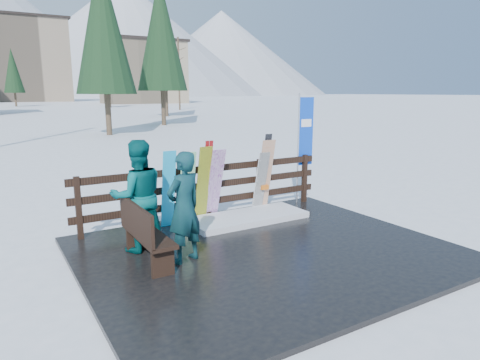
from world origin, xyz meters
TOP-DOWN VIEW (x-y plane):
  - ground at (0.00, 0.00)m, footprint 700.00×700.00m
  - deck at (0.00, 0.00)m, footprint 6.00×5.00m
  - fence at (0.00, 2.20)m, footprint 5.60×0.10m
  - snow_patch at (0.60, 1.60)m, footprint 2.50×1.00m
  - bench at (-1.98, 0.50)m, footprint 0.40×1.50m
  - snowboard_0 at (-0.97, 1.98)m, footprint 0.26×0.30m
  - snowboard_1 at (-0.58, 1.98)m, footprint 0.30×0.32m
  - snowboard_2 at (-0.22, 1.98)m, footprint 0.27×0.39m
  - snowboard_3 at (0.05, 1.98)m, footprint 0.30×0.47m
  - snowboard_4 at (1.18, 1.98)m, footprint 0.26×0.34m
  - snowboard_5 at (1.29, 1.98)m, footprint 0.32×0.34m
  - ski_pair_a at (-0.10, 2.05)m, footprint 0.16×0.32m
  - ski_pair_b at (1.33, 2.05)m, footprint 0.17×0.32m
  - rental_flag at (2.59, 2.25)m, footprint 0.45×0.04m
  - person_front at (-1.39, 0.25)m, footprint 0.74×0.60m
  - person_back at (-1.84, 1.11)m, footprint 0.98×0.80m
  - trees at (2.48, 48.42)m, footprint 42.27×68.94m

SIDE VIEW (x-z plane):
  - ground at x=0.00m, z-range 0.00..0.00m
  - deck at x=0.00m, z-range 0.00..0.08m
  - snow_patch at x=0.60m, z-range 0.08..0.20m
  - bench at x=-1.98m, z-range 0.11..1.08m
  - fence at x=0.00m, z-range 0.16..1.31m
  - snowboard_4 at x=1.18m, z-range 0.08..1.44m
  - snowboard_1 at x=-0.58m, z-range 0.08..1.57m
  - snowboard_3 at x=0.05m, z-range 0.08..1.58m
  - snowboard_0 at x=-0.97m, z-range 0.08..1.62m
  - snowboard_2 at x=-0.22m, z-range 0.08..1.65m
  - snowboard_5 at x=1.29m, z-range 0.08..1.69m
  - ski_pair_a at x=-0.10m, z-range 0.08..1.75m
  - ski_pair_b at x=1.33m, z-range 0.08..1.82m
  - person_front at x=-1.39m, z-range 0.08..1.83m
  - person_back at x=-1.84m, z-range 0.08..1.95m
  - rental_flag at x=2.59m, z-range 0.39..2.99m
  - trees at x=2.48m, z-range -0.65..11.74m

